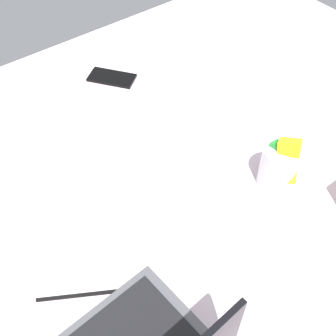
# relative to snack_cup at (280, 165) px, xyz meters

# --- Properties ---
(bed_mattress) EXTENTS (1.80, 1.40, 0.18)m
(bed_mattress) POSITION_rel_snack_cup_xyz_m (0.11, -0.15, -0.15)
(bed_mattress) COLOR silver
(bed_mattress) RESTS_ON ground
(snack_cup) EXTENTS (0.09, 0.10, 0.14)m
(snack_cup) POSITION_rel_snack_cup_xyz_m (0.00, 0.00, 0.00)
(snack_cup) COLOR silver
(snack_cup) RESTS_ON bed_mattress
(cell_phone) EXTENTS (0.14, 0.15, 0.01)m
(cell_phone) POSITION_rel_snack_cup_xyz_m (0.09, -0.59, -0.06)
(cell_phone) COLOR black
(cell_phone) RESTS_ON bed_mattress
(charger_cable) EXTENTS (0.15, 0.09, 0.01)m
(charger_cable) POSITION_rel_snack_cup_xyz_m (0.52, -0.03, -0.06)
(charger_cable) COLOR black
(charger_cable) RESTS_ON bed_mattress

